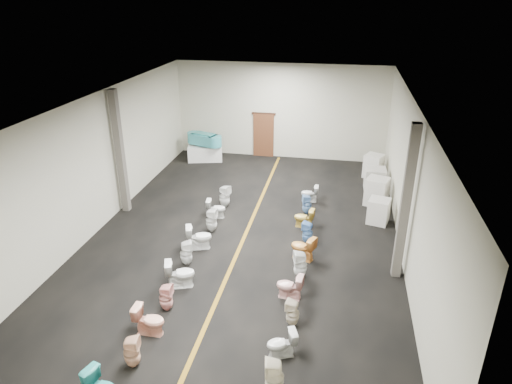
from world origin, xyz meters
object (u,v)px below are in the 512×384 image
at_px(appliance_crate_a, 379,211).
at_px(toilet_left_4, 180,274).
at_px(display_table, 205,153).
at_px(toilet_right_5, 303,247).
at_px(appliance_crate_d, 373,166).
at_px(toilet_left_9, 225,196).
at_px(toilet_right_1, 282,344).
at_px(toilet_right_2, 293,313).
at_px(toilet_left_3, 166,297).
at_px(appliance_crate_b, 377,192).
at_px(toilet_left_7, 211,220).
at_px(toilet_right_4, 300,265).
at_px(toilet_right_0, 274,377).
at_px(bathtub, 204,139).
at_px(toilet_left_6, 199,237).
at_px(toilet_right_8, 307,204).
at_px(toilet_right_6, 308,233).
at_px(appliance_crate_c, 375,179).
at_px(toilet_right_9, 310,194).
at_px(toilet_left_8, 216,208).
at_px(toilet_left_2, 149,320).
at_px(toilet_right_7, 304,218).
at_px(toilet_left_1, 132,352).
at_px(toilet_right_3, 290,286).
at_px(toilet_left_5, 186,253).

relative_size(appliance_crate_a, toilet_left_4, 1.09).
xyz_separation_m(display_table, toilet_left_4, (2.30, -9.98, 0.05)).
bearing_deg(toilet_right_5, appliance_crate_d, -175.03).
bearing_deg(display_table, toilet_left_9, -65.32).
bearing_deg(toilet_left_4, toilet_right_1, -144.03).
xyz_separation_m(toilet_right_1, toilet_right_2, (0.12, 1.08, 0.02)).
height_order(display_table, toilet_left_3, toilet_left_3).
bearing_deg(appliance_crate_b, toilet_left_7, -149.77).
height_order(display_table, toilet_right_2, same).
distance_m(toilet_left_9, toilet_right_4, 5.24).
bearing_deg(toilet_right_0, toilet_right_2, 167.37).
distance_m(bathtub, toilet_left_6, 8.25).
xyz_separation_m(appliance_crate_b, toilet_right_8, (-2.52, -1.29, -0.16)).
bearing_deg(toilet_right_6, toilet_left_9, -107.96).
relative_size(appliance_crate_a, appliance_crate_b, 0.84).
distance_m(appliance_crate_c, toilet_left_4, 9.63).
bearing_deg(appliance_crate_a, toilet_right_9, 152.99).
height_order(toilet_left_7, toilet_left_8, toilet_left_7).
distance_m(display_table, toilet_right_5, 9.64).
bearing_deg(toilet_left_2, toilet_right_7, -26.68).
xyz_separation_m(toilet_left_1, toilet_right_2, (3.25, 1.98, -0.03)).
relative_size(toilet_left_6, toilet_right_3, 1.11).
height_order(toilet_left_4, toilet_right_3, toilet_left_4).
xyz_separation_m(toilet_right_5, toilet_right_7, (-0.16, 2.05, -0.04)).
bearing_deg(toilet_right_0, toilet_left_1, -102.00).
bearing_deg(toilet_left_8, toilet_left_5, 171.65).
height_order(appliance_crate_c, toilet_left_9, appliance_crate_c).
bearing_deg(appliance_crate_d, toilet_right_7, -115.91).
distance_m(toilet_left_4, toilet_right_4, 3.37).
bearing_deg(appliance_crate_c, toilet_right_0, -102.49).
distance_m(appliance_crate_b, toilet_left_8, 6.12).
height_order(display_table, appliance_crate_b, appliance_crate_b).
distance_m(toilet_left_9, toilet_right_7, 3.27).
xyz_separation_m(display_table, toilet_right_0, (5.40, -13.12, 0.07)).
bearing_deg(appliance_crate_c, toilet_left_2, -119.80).
relative_size(toilet_right_4, toilet_right_5, 1.06).
bearing_deg(toilet_right_8, appliance_crate_d, 134.86).
relative_size(appliance_crate_d, toilet_right_0, 1.21).
bearing_deg(bathtub, appliance_crate_d, 15.80).
height_order(bathtub, toilet_left_3, bathtub).
relative_size(toilet_left_2, toilet_right_7, 1.08).
height_order(appliance_crate_a, toilet_left_3, appliance_crate_a).
bearing_deg(toilet_right_9, toilet_right_2, 0.50).
bearing_deg(toilet_right_9, toilet_right_3, -1.15).
bearing_deg(toilet_left_3, toilet_left_5, 4.43).
xyz_separation_m(toilet_left_1, toilet_right_3, (3.05, 3.05, -0.03)).
relative_size(appliance_crate_a, toilet_right_6, 1.18).
distance_m(toilet_left_7, toilet_right_8, 3.62).
distance_m(appliance_crate_d, toilet_left_4, 10.83).
xyz_separation_m(toilet_right_4, toilet_right_8, (-0.18, 4.11, -0.05)).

